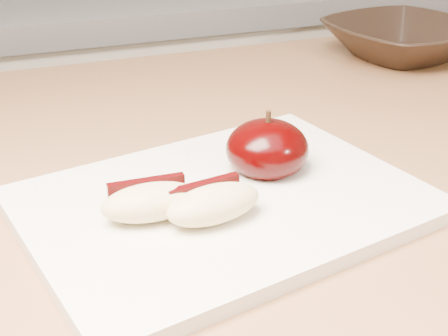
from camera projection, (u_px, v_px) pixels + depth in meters
name	position (u px, v px, depth m)	size (l,w,h in m)	color
back_cabinet	(65.00, 207.00, 1.35)	(2.40, 0.62, 0.94)	silver
cutting_board	(224.00, 203.00, 0.50)	(0.31, 0.22, 0.01)	white
apple_half	(267.00, 149.00, 0.53)	(0.08, 0.08, 0.06)	black
apple_wedge_a	(151.00, 201.00, 0.46)	(0.08, 0.04, 0.03)	beige
apple_wedge_b	(212.00, 203.00, 0.46)	(0.08, 0.05, 0.03)	beige
bowl	(402.00, 40.00, 0.87)	(0.20, 0.20, 0.05)	black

